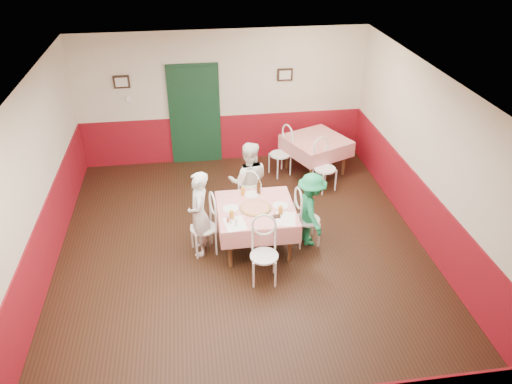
{
  "coord_description": "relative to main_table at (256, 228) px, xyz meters",
  "views": [
    {
      "loc": [
        -0.71,
        -6.44,
        5.0
      ],
      "look_at": [
        0.23,
        0.17,
        1.05
      ],
      "focal_mm": 35.0,
      "sensor_mm": 36.0,
      "label": 1
    }
  ],
  "objects": [
    {
      "name": "diner_left",
      "position": [
        -0.9,
        -0.0,
        0.35
      ],
      "size": [
        0.37,
        0.55,
        1.45
      ],
      "primitive_type": "imported",
      "rotation": [
        0.0,
        0.0,
        -1.62
      ],
      "color": "gray",
      "rests_on": "ground"
    },
    {
      "name": "wainscot_back",
      "position": [
        -0.23,
        3.32,
        0.12
      ],
      "size": [
        6.0,
        0.03,
        1.0
      ],
      "primitive_type": "cube",
      "color": "maroon",
      "rests_on": "ground"
    },
    {
      "name": "wainscot_left",
      "position": [
        -3.21,
        -0.17,
        0.12
      ],
      "size": [
        0.03,
        7.0,
        1.0
      ],
      "primitive_type": "cube",
      "color": "maroon",
      "rests_on": "ground"
    },
    {
      "name": "chair_far",
      "position": [
        -0.0,
        0.85,
        0.08
      ],
      "size": [
        0.48,
        0.48,
        0.9
      ],
      "primitive_type": null,
      "rotation": [
        0.0,
        0.0,
        2.98
      ],
      "color": "white",
      "rests_on": "ground"
    },
    {
      "name": "chair_second_b",
      "position": [
        1.6,
        1.68,
        0.08
      ],
      "size": [
        0.55,
        0.55,
        0.9
      ],
      "primitive_type": null,
      "rotation": [
        0.0,
        0.0,
        0.41
      ],
      "color": "white",
      "rests_on": "ground"
    },
    {
      "name": "wallet",
      "position": [
        0.28,
        -0.31,
        0.4
      ],
      "size": [
        0.11,
        0.09,
        0.02
      ],
      "primitive_type": "cube",
      "rotation": [
        0.0,
        0.0,
        0.0
      ],
      "color": "black",
      "rests_on": "main_table"
    },
    {
      "name": "menu_left",
      "position": [
        -0.38,
        -0.4,
        0.39
      ],
      "size": [
        0.35,
        0.44,
        0.0
      ],
      "primitive_type": "cube",
      "rotation": [
        0.0,
        0.0,
        0.14
      ],
      "color": "white",
      "rests_on": "main_table"
    },
    {
      "name": "second_table",
      "position": [
        1.6,
        2.43,
        0.0
      ],
      "size": [
        1.47,
        1.47,
        0.77
      ],
      "primitive_type": "cube",
      "rotation": [
        0.0,
        0.0,
        0.41
      ],
      "color": "red",
      "rests_on": "ground"
    },
    {
      "name": "front_wall",
      "position": [
        -0.23,
        -3.67,
        1.02
      ],
      "size": [
        6.0,
        0.1,
        2.8
      ],
      "primitive_type": "cube",
      "color": "beige",
      "rests_on": "ground"
    },
    {
      "name": "right_wall",
      "position": [
        2.77,
        -0.17,
        1.02
      ],
      "size": [
        0.1,
        7.0,
        2.8
      ],
      "primitive_type": "cube",
      "color": "beige",
      "rests_on": "ground"
    },
    {
      "name": "floor",
      "position": [
        -0.23,
        -0.17,
        -0.38
      ],
      "size": [
        7.0,
        7.0,
        0.0
      ],
      "primitive_type": "plane",
      "color": "black",
      "rests_on": "ground"
    },
    {
      "name": "glass_a",
      "position": [
        -0.41,
        -0.26,
        0.45
      ],
      "size": [
        0.07,
        0.07,
        0.13
      ],
      "primitive_type": "cylinder",
      "rotation": [
        0.0,
        0.0,
        0.0
      ],
      "color": "#BF7219",
      "rests_on": "main_table"
    },
    {
      "name": "diner_far",
      "position": [
        -0.0,
        0.9,
        0.36
      ],
      "size": [
        0.76,
        0.62,
        1.47
      ],
      "primitive_type": "imported",
      "rotation": [
        0.0,
        0.0,
        3.05
      ],
      "color": "gray",
      "rests_on": "ground"
    },
    {
      "name": "glass_b",
      "position": [
        0.35,
        -0.23,
        0.45
      ],
      "size": [
        0.07,
        0.07,
        0.13
      ],
      "primitive_type": "cylinder",
      "rotation": [
        0.0,
        0.0,
        0.0
      ],
      "color": "#BF7219",
      "rests_on": "main_table"
    },
    {
      "name": "chair_right",
      "position": [
        0.85,
        0.0,
        0.08
      ],
      "size": [
        0.45,
        0.45,
        0.9
      ],
      "primitive_type": null,
      "rotation": [
        0.0,
        0.0,
        1.65
      ],
      "color": "white",
      "rests_on": "ground"
    },
    {
      "name": "left_wall",
      "position": [
        -3.23,
        -0.17,
        1.02
      ],
      "size": [
        0.1,
        7.0,
        2.8
      ],
      "primitive_type": "cube",
      "color": "beige",
      "rests_on": "ground"
    },
    {
      "name": "beer_bottle",
      "position": [
        0.1,
        0.43,
        0.5
      ],
      "size": [
        0.07,
        0.07,
        0.24
      ],
      "primitive_type": "cylinder",
      "rotation": [
        0.0,
        0.0,
        0.0
      ],
      "color": "#381C0A",
      "rests_on": "main_table"
    },
    {
      "name": "glass_c",
      "position": [
        -0.16,
        0.42,
        0.45
      ],
      "size": [
        0.07,
        0.07,
        0.13
      ],
      "primitive_type": "cylinder",
      "rotation": [
        0.0,
        0.0,
        0.0
      ],
      "color": "#BF7219",
      "rests_on": "main_table"
    },
    {
      "name": "shaker_a",
      "position": [
        -0.44,
        -0.4,
        0.43
      ],
      "size": [
        0.04,
        0.04,
        0.09
      ],
      "primitive_type": "cylinder",
      "rotation": [
        0.0,
        0.0,
        0.0
      ],
      "color": "silver",
      "rests_on": "main_table"
    },
    {
      "name": "chair_second_a",
      "position": [
        0.85,
        2.43,
        0.08
      ],
      "size": [
        0.55,
        0.55,
        0.9
      ],
      "primitive_type": null,
      "rotation": [
        0.0,
        0.0,
        -1.16
      ],
      "color": "white",
      "rests_on": "ground"
    },
    {
      "name": "picture_right",
      "position": [
        1.07,
        3.28,
        1.48
      ],
      "size": [
        0.32,
        0.03,
        0.26
      ],
      "primitive_type": "cube",
      "color": "black",
      "rests_on": "back_wall"
    },
    {
      "name": "chair_near",
      "position": [
        0.0,
        -0.85,
        0.08
      ],
      "size": [
        0.46,
        0.46,
        0.9
      ],
      "primitive_type": null,
      "rotation": [
        0.0,
        0.0,
        -0.11
      ],
      "color": "white",
      "rests_on": "ground"
    },
    {
      "name": "back_wall",
      "position": [
        -0.23,
        3.33,
        1.02
      ],
      "size": [
        6.0,
        0.1,
        2.8
      ],
      "primitive_type": "cube",
      "color": "beige",
      "rests_on": "ground"
    },
    {
      "name": "plate_far",
      "position": [
        -0.02,
        0.41,
        0.39
      ],
      "size": [
        0.25,
        0.25,
        0.01
      ],
      "primitive_type": "cylinder",
      "rotation": [
        0.0,
        0.0,
        0.0
      ],
      "color": "white",
      "rests_on": "main_table"
    },
    {
      "name": "shaker_c",
      "position": [
        -0.48,
        -0.34,
        0.43
      ],
      "size": [
        0.04,
        0.04,
        0.09
      ],
      "primitive_type": "cylinder",
      "rotation": [
        0.0,
        0.0,
        0.0
      ],
      "color": "#B23319",
      "rests_on": "main_table"
    },
    {
      "name": "shaker_b",
      "position": [
        -0.37,
        -0.46,
        0.43
      ],
      "size": [
        0.04,
        0.04,
        0.09
      ],
      "primitive_type": "cylinder",
      "rotation": [
        0.0,
        0.0,
        0.0
      ],
      "color": "silver",
      "rests_on": "main_table"
    },
    {
      "name": "menu_right",
      "position": [
        0.4,
        -0.38,
        0.39
      ],
      "size": [
        0.38,
        0.45,
        0.0
      ],
      "primitive_type": "cube",
      "rotation": [
        0.0,
        0.0,
        -0.21
      ],
      "color": "white",
      "rests_on": "main_table"
    },
    {
      "name": "diner_right",
      "position": [
        0.9,
        0.0,
        0.27
      ],
      "size": [
        0.52,
        0.85,
        1.28
      ],
      "primitive_type": "imported",
      "rotation": [
        0.0,
        0.0,
        1.63
      ],
      "color": "gray",
      "rests_on": "ground"
    },
    {
      "name": "thermostat",
      "position": [
        -2.13,
        3.28,
        1.12
      ],
      "size": [
        0.1,
        0.03,
        0.1
      ],
      "primitive_type": "cube",
      "color": "white",
      "rests_on": "back_wall"
    },
    {
      "name": "pizza",
      "position": [
        -0.01,
        -0.02,
        0.4
      ],
      "size": [
        0.48,
        0.48,
        0.03
      ],
      "primitive_type": "cylinder",
      "rotation": [
        0.0,
        0.0,
        0.0
      ],
      "color": "#B74723",
      "rests_on": "main_table"
    },
    {
      "name": "main_table",
      "position": [
        0.0,
        0.0,
        0.0
      ],
      "size": [
        1.22,
        1.22,
        0.77
      ],
      "primitive_type": "cube",
      "rotation": [
        0.0,
        0.0,
        0.0
      ],
      "color": "red",
      "rests_on": "ground"
    },
    {
      "name": "plate_left",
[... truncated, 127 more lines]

